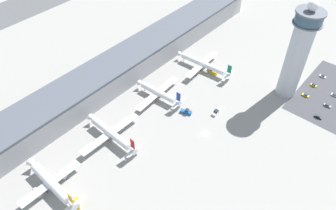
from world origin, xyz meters
TOP-DOWN VIEW (x-y plane):
  - ground_plane at (0.00, 0.00)m, footprint 1000.00×1000.00m
  - terminal_building at (0.00, 70.00)m, footprint 264.85×25.00m
  - runway_strip at (0.00, 210.13)m, footprint 397.28×44.00m
  - control_tower at (61.13, -18.02)m, footprint 15.98×15.98m
  - parking_lot_surface at (78.38, -43.02)m, footprint 64.00×40.00m
  - airplane_gate_alpha at (-75.85, 34.70)m, footprint 32.43×37.11m
  - airplane_gate_bravo at (-36.34, 36.48)m, footprint 38.85×37.34m
  - airplane_gate_charlie at (5.03, 39.22)m, footprint 37.75×32.66m
  - airplane_gate_delta at (46.34, 35.45)m, footprint 35.26×41.52m
  - service_truck_catering at (-73.90, 19.15)m, footprint 5.33×5.96m
  - service_truck_fuel at (47.73, 28.86)m, footprint 5.22×8.55m
  - service_truck_baggage at (17.56, 4.24)m, footprint 7.59×2.71m
  - service_truck_water at (5.75, 17.94)m, footprint 4.64×7.17m
  - car_grey_coupe at (78.09, -43.20)m, footprint 1.89×4.46m
  - car_yellow_taxi at (66.03, -29.44)m, footprint 2.05×4.46m
  - car_green_van at (65.90, -43.32)m, footprint 1.82×4.47m
  - car_navy_sedan at (52.92, -42.86)m, footprint 1.86×4.53m
  - car_white_wagon at (78.75, -29.30)m, footprint 1.81×4.09m
  - car_blue_compact at (91.66, -30.20)m, footprint 1.81×4.31m

SIDE VIEW (x-z plane):
  - ground_plane at x=0.00m, z-range 0.00..0.00m
  - runway_strip at x=0.00m, z-range 0.00..0.01m
  - parking_lot_surface at x=78.38m, z-range 0.00..0.01m
  - car_grey_coupe at x=78.09m, z-range -0.16..1.21m
  - car_green_van at x=65.90m, z-range -0.17..1.31m
  - car_yellow_taxi at x=66.03m, z-range -0.17..1.33m
  - car_blue_compact at x=91.66m, z-range -0.17..1.36m
  - car_white_wagon at x=78.75m, z-range -0.18..1.41m
  - car_navy_sedan at x=52.92m, z-range -0.18..1.42m
  - service_truck_baggage at x=17.56m, z-range -0.41..2.28m
  - service_truck_fuel at x=47.73m, z-range -0.44..2.45m
  - service_truck_water at x=5.75m, z-range -0.46..2.60m
  - service_truck_catering at x=-73.90m, z-range -0.47..2.63m
  - airplane_gate_charlie at x=5.03m, z-range -1.94..10.22m
  - airplane_gate_delta at x=46.34m, z-range -1.67..10.39m
  - airplane_gate_bravo at x=-36.34m, z-range -2.04..10.84m
  - airplane_gate_alpha at x=-75.85m, z-range -2.48..11.62m
  - terminal_building at x=0.00m, z-range 0.10..17.05m
  - control_tower at x=61.13m, z-range -0.46..61.20m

